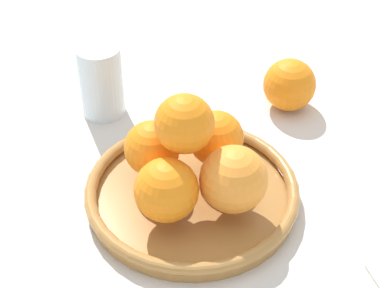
# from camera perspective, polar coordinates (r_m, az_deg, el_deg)

# --- Properties ---
(ground_plane) EXTENTS (4.00, 4.00, 0.00)m
(ground_plane) POSITION_cam_1_polar(r_m,az_deg,el_deg) (0.83, 0.00, -5.02)
(ground_plane) COLOR beige
(fruit_bowl) EXTENTS (0.27, 0.27, 0.03)m
(fruit_bowl) POSITION_cam_1_polar(r_m,az_deg,el_deg) (0.82, 0.00, -4.33)
(fruit_bowl) COLOR #A57238
(fruit_bowl) RESTS_ON ground_plane
(orange_pile) EXTENTS (0.17, 0.17, 0.13)m
(orange_pile) POSITION_cam_1_polar(r_m,az_deg,el_deg) (0.77, 0.12, -1.31)
(orange_pile) COLOR orange
(orange_pile) RESTS_ON fruit_bowl
(stray_orange) EXTENTS (0.08, 0.08, 0.08)m
(stray_orange) POSITION_cam_1_polar(r_m,az_deg,el_deg) (0.97, 8.66, 5.23)
(stray_orange) COLOR orange
(stray_orange) RESTS_ON ground_plane
(drinking_glass) EXTENTS (0.06, 0.06, 0.11)m
(drinking_glass) POSITION_cam_1_polar(r_m,az_deg,el_deg) (0.95, -8.09, 5.60)
(drinking_glass) COLOR silver
(drinking_glass) RESTS_ON ground_plane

